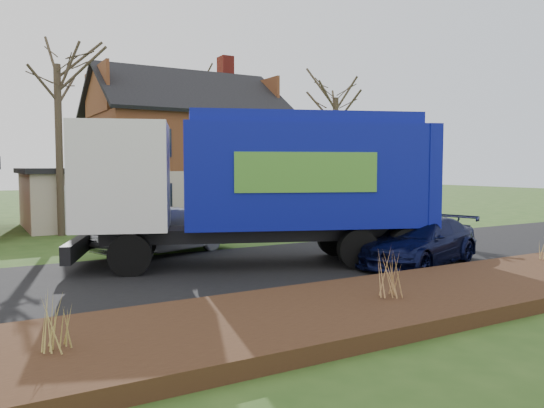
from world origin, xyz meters
TOP-DOWN VIEW (x-y plane):
  - ground at (0.00, 0.00)m, footprint 120.00×120.00m
  - road at (0.00, 0.00)m, footprint 80.00×7.00m
  - mulch_verge at (0.00, -5.30)m, footprint 80.00×3.50m
  - main_house at (1.49, 13.91)m, footprint 12.95×8.95m
  - garbage_truck at (-0.59, 0.34)m, footprint 10.71×6.31m
  - silver_sedan at (-2.56, 3.64)m, footprint 5.17×3.29m
  - navy_wagon at (3.32, -2.03)m, footprint 5.16×3.29m
  - tree_front_west at (-4.82, 10.45)m, footprint 3.34×3.34m
  - tree_front_east at (9.23, 10.05)m, footprint 3.41×3.41m
  - tree_back at (5.57, 21.74)m, footprint 3.26×3.26m
  - grass_clump_west at (-7.25, -5.43)m, footprint 0.30×0.25m
  - grass_clump_mid at (-1.00, -5.42)m, footprint 0.33×0.27m

SIDE VIEW (x-z plane):
  - ground at x=0.00m, z-range 0.00..0.00m
  - road at x=0.00m, z-range 0.00..0.02m
  - mulch_verge at x=0.00m, z-range 0.00..0.30m
  - navy_wagon at x=3.32m, z-range 0.00..1.39m
  - grass_clump_west at x=-7.25m, z-range 0.30..1.11m
  - grass_clump_mid at x=-1.00m, z-range 0.30..1.23m
  - silver_sedan at x=-2.56m, z-range 0.00..1.61m
  - garbage_truck at x=-0.59m, z-range 0.34..4.80m
  - main_house at x=1.49m, z-range -0.60..8.66m
  - tree_front_east at x=9.23m, z-range 2.97..12.45m
  - tree_front_west at x=-4.82m, z-range 3.22..13.16m
  - tree_back at x=5.57m, z-range 3.44..13.77m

